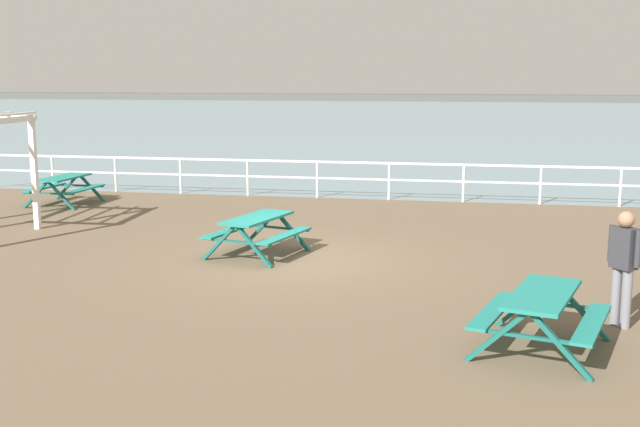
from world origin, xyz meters
TOP-DOWN VIEW (x-y plane):
  - ground_plane at (0.00, 0.00)m, footprint 30.00×24.00m
  - sea_band at (0.00, 52.75)m, footprint 142.00×90.00m
  - distant_shoreline at (0.00, 95.75)m, footprint 142.00×6.00m
  - seaward_railing at (-0.00, 7.75)m, footprint 23.07×0.07m
  - picnic_table_near_left at (4.26, -4.32)m, footprint 1.93×2.14m
  - picnic_table_near_right at (-0.78, 0.26)m, footprint 1.91×2.12m
  - picnic_table_far_left at (-7.64, 5.24)m, footprint 1.61×1.86m
  - visitor at (5.45, -3.10)m, footprint 0.39×0.42m

SIDE VIEW (x-z plane):
  - ground_plane at x=0.00m, z-range -0.20..0.00m
  - sea_band at x=0.00m, z-range 0.00..0.00m
  - distant_shoreline at x=0.00m, z-range -0.90..0.90m
  - picnic_table_near_left at x=4.26m, z-range 0.19..0.98m
  - picnic_table_near_right at x=-0.78m, z-range 0.19..0.98m
  - picnic_table_far_left at x=-7.64m, z-range 0.19..0.98m
  - seaward_railing at x=0.00m, z-range 0.22..1.30m
  - visitor at x=5.45m, z-range 0.12..1.78m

